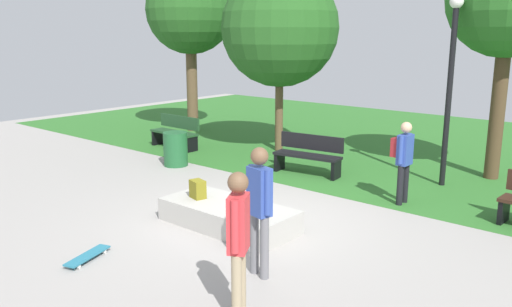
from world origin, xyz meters
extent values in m
plane|color=#9E9993|center=(0.00, 0.00, 0.00)|extent=(28.00, 28.00, 0.00)
cube|color=#2D6B28|center=(0.00, 8.04, 0.00)|extent=(26.60, 11.92, 0.01)
cube|color=#A8A59E|center=(-0.12, -0.53, 0.19)|extent=(2.37, 1.09, 0.39)
cube|color=olive|center=(-0.78, -0.61, 0.55)|extent=(0.32, 0.27, 0.32)
cylinder|color=tan|center=(1.97, -2.54, 0.43)|extent=(0.12, 0.12, 0.85)
cylinder|color=tan|center=(2.08, -2.73, 0.43)|extent=(0.12, 0.12, 0.85)
cube|color=red|center=(2.03, -2.64, 1.18)|extent=(0.33, 0.38, 0.64)
cylinder|color=red|center=(1.94, -2.49, 1.20)|extent=(0.09, 0.09, 0.59)
cylinder|color=red|center=(2.11, -2.79, 1.20)|extent=(0.09, 0.09, 0.59)
sphere|color=brown|center=(2.03, -2.64, 1.64)|extent=(0.23, 0.23, 0.23)
cylinder|color=slate|center=(1.36, -1.59, 0.43)|extent=(0.12, 0.12, 0.87)
cylinder|color=slate|center=(1.57, -1.64, 0.43)|extent=(0.12, 0.12, 0.87)
cube|color=#2D4799|center=(1.47, -1.61, 1.19)|extent=(0.36, 0.27, 0.65)
cylinder|color=#2D4799|center=(1.30, -1.57, 1.22)|extent=(0.09, 0.09, 0.60)
cylinder|color=#2D4799|center=(1.63, -1.65, 1.22)|extent=(0.09, 0.09, 0.60)
sphere|color=brown|center=(1.47, -1.61, 1.66)|extent=(0.23, 0.23, 0.23)
cube|color=teal|center=(-0.74, -2.85, 0.07)|extent=(0.44, 0.82, 0.02)
cylinder|color=silver|center=(-0.91, -2.61, 0.03)|extent=(0.05, 0.06, 0.06)
cylinder|color=silver|center=(-0.75, -2.56, 0.03)|extent=(0.05, 0.06, 0.06)
cylinder|color=silver|center=(-0.73, -3.14, 0.03)|extent=(0.05, 0.06, 0.06)
cylinder|color=silver|center=(-0.58, -3.09, 0.03)|extent=(0.05, 0.06, 0.06)
cube|color=black|center=(3.38, 2.68, 0.23)|extent=(0.10, 0.40, 0.45)
cube|color=black|center=(-1.04, 3.09, 0.45)|extent=(1.64, 0.65, 0.06)
cube|color=black|center=(-1.06, 3.31, 0.73)|extent=(1.59, 0.27, 0.36)
cube|color=black|center=(-0.31, 3.19, 0.23)|extent=(0.13, 0.40, 0.45)
cube|color=black|center=(-1.76, 2.99, 0.23)|extent=(0.13, 0.40, 0.45)
cube|color=#1E4223|center=(-5.57, 3.01, 0.45)|extent=(1.61, 0.46, 0.06)
cube|color=#1E4223|center=(-5.57, 3.23, 0.73)|extent=(1.60, 0.08, 0.36)
cube|color=black|center=(-4.84, 3.00, 0.23)|extent=(0.08, 0.40, 0.45)
cube|color=black|center=(-6.31, 3.02, 0.23)|extent=(0.08, 0.40, 0.45)
cylinder|color=brown|center=(-3.12, 4.71, 1.20)|extent=(0.22, 0.22, 2.40)
sphere|color=#23561E|center=(-3.12, 4.71, 3.35)|extent=(3.14, 3.14, 3.14)
cylinder|color=brown|center=(-7.25, 5.30, 1.55)|extent=(0.36, 0.36, 3.10)
sphere|color=#23561E|center=(-7.25, 5.30, 3.96)|extent=(2.86, 2.86, 2.86)
cylinder|color=#4C3823|center=(2.33, 5.55, 1.60)|extent=(0.32, 0.32, 3.20)
cylinder|color=black|center=(1.69, 4.27, 1.85)|extent=(0.12, 0.12, 3.71)
sphere|color=silver|center=(1.69, 4.27, 3.83)|extent=(0.28, 0.28, 0.28)
cylinder|color=#1E592D|center=(-4.01, 1.69, 0.42)|extent=(0.59, 0.59, 0.84)
cylinder|color=black|center=(1.59, 2.63, 0.39)|extent=(0.12, 0.12, 0.77)
cylinder|color=black|center=(1.59, 2.41, 0.39)|extent=(0.12, 0.12, 0.77)
cube|color=#2D4799|center=(1.59, 2.52, 1.06)|extent=(0.21, 0.32, 0.58)
cylinder|color=#2D4799|center=(1.59, 2.69, 1.09)|extent=(0.09, 0.09, 0.53)
cylinder|color=#2D4799|center=(1.59, 2.35, 1.09)|extent=(0.09, 0.09, 0.53)
sphere|color=tan|center=(1.59, 2.52, 1.49)|extent=(0.21, 0.21, 0.21)
cube|color=maroon|center=(1.43, 2.52, 1.09)|extent=(0.16, 0.26, 0.36)
camera|label=1|loc=(5.68, -6.65, 3.21)|focal=36.78mm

